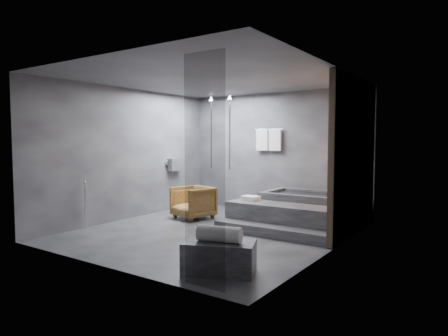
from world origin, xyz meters
The scene contains 7 objects.
room centered at (0.40, 0.24, 1.73)m, with size 5.00×5.04×2.82m.
tub_deck centered at (1.05, 1.45, 0.25)m, with size 2.20×2.00×0.50m, color #2F2F31.
tub_step centered at (1.05, 0.27, 0.09)m, with size 2.20×0.36×0.18m, color #2F2F31.
concrete_bench centered at (1.41, -1.83, 0.20)m, with size 0.90×0.50×0.41m, color #2C2D2F.
driftwood_chair centered at (-1.10, 0.76, 0.35)m, with size 0.75×0.77×0.70m, color #4E3113.
rolled_towel centered at (1.43, -1.85, 0.51)m, with size 0.21×0.21×0.57m, color white.
deck_towel centered at (0.29, 0.87, 0.54)m, with size 0.33×0.24×0.09m, color white.
Camera 1 is at (4.29, -5.92, 1.70)m, focal length 32.00 mm.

